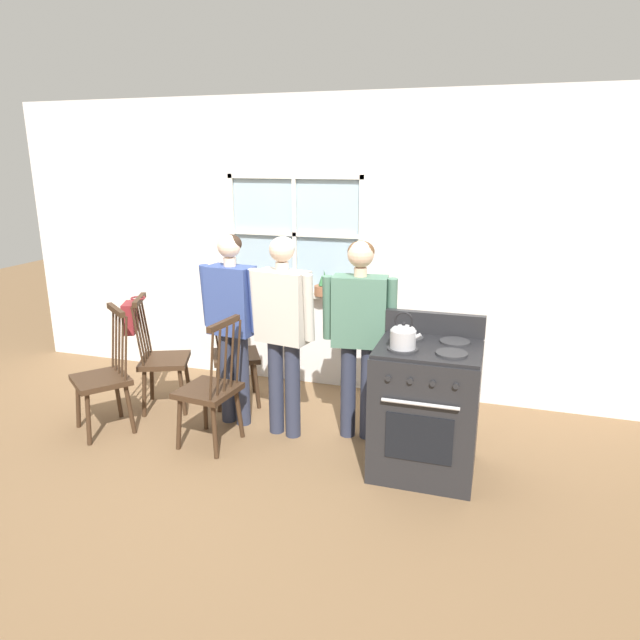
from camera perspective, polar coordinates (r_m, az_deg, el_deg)
The scene contains 13 objects.
ground_plane at distance 4.51m, azimuth -5.37°, elevation -12.58°, with size 16.00×16.00×0.00m, color brown.
wall_back at distance 5.34m, azimuth 0.25°, elevation 7.21°, with size 6.40×0.16×2.70m.
chair_by_window at distance 5.18m, azimuth -15.54°, elevation -3.84°, with size 0.53×0.54×1.01m.
chair_near_wall at distance 5.16m, azimuth -8.67°, elevation -3.51°, with size 0.56×0.56×1.01m.
chair_center_cluster at distance 4.90m, azimuth -20.81°, elevation -5.46°, with size 0.58×0.57×1.01m.
chair_near_stove at distance 4.44m, azimuth -10.88°, elevation -6.88°, with size 0.45×0.46×1.01m.
person_elderly_left at distance 4.61m, azimuth -8.80°, elevation 0.51°, with size 0.53×0.25×1.58m.
person_teen_center at distance 4.36m, azimuth -3.72°, elevation -0.00°, with size 0.56×0.28×1.59m.
person_adult_right at distance 4.33m, azimuth 3.96°, elevation -0.26°, with size 0.57×0.26×1.56m.
stove at distance 4.08m, azimuth 10.54°, elevation -8.61°, with size 0.70×0.68×1.08m.
kettle at distance 3.78m, azimuth 8.33°, elevation -1.53°, with size 0.21×0.17×0.25m.
potted_plant at distance 5.31m, azimuth 0.25°, elevation 3.20°, with size 0.15×0.15×0.25m.
handbag at distance 5.11m, azimuth -18.43°, elevation 0.30°, with size 0.24×0.24×0.31m.
Camera 1 is at (1.58, -3.64, 2.14)m, focal length 32.00 mm.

